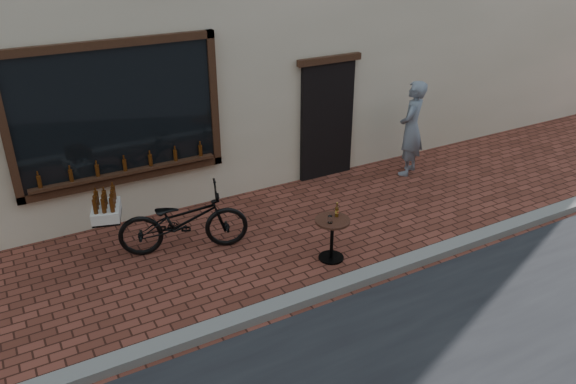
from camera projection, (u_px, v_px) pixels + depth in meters
ground at (344, 298)px, 7.44m from camera, size 90.00×90.00×0.00m
kerb at (336, 287)px, 7.57m from camera, size 90.00×0.25×0.12m
cargo_bicycle at (181, 220)px, 8.29m from camera, size 2.29×1.21×1.08m
bistro_table at (332, 231)px, 8.10m from camera, size 0.51×0.51×0.88m
pedestrian at (411, 128)px, 10.66m from camera, size 0.80×0.73×1.84m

